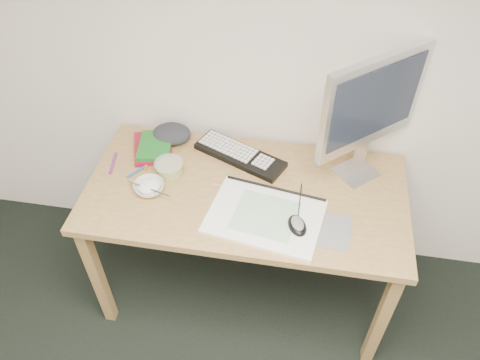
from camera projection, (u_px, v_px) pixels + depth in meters
The scene contains 18 objects.
desk at pixel (245, 203), 2.10m from camera, with size 1.40×0.70×0.75m.
mousepad at pixel (325, 230), 1.88m from camera, with size 0.20×0.18×0.00m, color slate.
sketchpad at pixel (265, 216), 1.93m from camera, with size 0.46×0.33×0.01m, color white.
keyboard at pixel (240, 155), 2.19m from camera, with size 0.44×0.14×0.03m, color black.
monitor at pixel (372, 106), 1.86m from camera, with size 0.40×0.36×0.59m.
mouse at pixel (297, 224), 1.87m from camera, with size 0.07×0.11×0.04m, color black.
rice_bowl at pixel (149, 188), 2.03m from camera, with size 0.13×0.13×0.04m, color white.
chopsticks at pixel (149, 189), 1.99m from camera, with size 0.02×0.02×0.21m, color #ABAAAD.
fruit_tub at pixel (169, 168), 2.10m from camera, with size 0.13×0.13×0.06m, color #DACA4D.
book_red at pixel (153, 148), 2.23m from camera, with size 0.17×0.23×0.02m, color maroon.
book_green at pixel (155, 146), 2.21m from camera, with size 0.15×0.21×0.02m, color #196722.
cloth_lump at pixel (172, 134), 2.27m from camera, with size 0.16×0.13×0.07m, color #282930.
pencil_pink at pixel (235, 188), 2.05m from camera, with size 0.01×0.01×0.19m, color pink.
pencil_tan at pixel (257, 181), 2.08m from camera, with size 0.01×0.01×0.16m, color tan.
pencil_black at pixel (257, 189), 2.04m from camera, with size 0.01×0.01×0.18m, color black.
marker_blue at pixel (138, 171), 2.12m from camera, with size 0.01×0.01×0.12m, color #2150B5.
marker_orange at pixel (149, 160), 2.17m from camera, with size 0.01×0.01×0.13m, color #CA6C17.
marker_purple at pixel (113, 163), 2.16m from camera, with size 0.01×0.01×0.14m, color #702487.
Camera 1 is at (0.08, 0.03, 2.22)m, focal length 35.00 mm.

